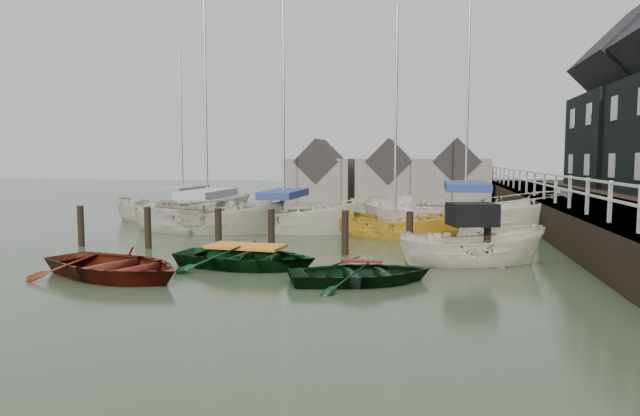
% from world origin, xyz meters
% --- Properties ---
extents(ground, '(120.00, 120.00, 0.00)m').
position_xyz_m(ground, '(0.00, 0.00, 0.00)').
color(ground, '#2B3723').
rests_on(ground, ground).
extents(pier, '(3.04, 32.00, 2.70)m').
position_xyz_m(pier, '(9.48, 10.00, 0.71)').
color(pier, black).
rests_on(pier, ground).
extents(mooring_pilings, '(13.72, 0.22, 1.80)m').
position_xyz_m(mooring_pilings, '(-1.11, 3.00, 0.50)').
color(mooring_pilings, black).
rests_on(mooring_pilings, ground).
extents(far_sheds, '(14.00, 4.08, 4.39)m').
position_xyz_m(far_sheds, '(0.83, 26.00, 1.86)').
color(far_sheds, '#665B51').
rests_on(far_sheds, ground).
extents(rowboat_red, '(5.15, 4.46, 0.89)m').
position_xyz_m(rowboat_red, '(-4.03, -1.54, 0.00)').
color(rowboat_red, '#50170B').
rests_on(rowboat_red, ground).
extents(rowboat_green, '(4.36, 3.34, 0.84)m').
position_xyz_m(rowboat_green, '(-1.20, 0.42, 0.00)').
color(rowboat_green, black).
rests_on(rowboat_green, ground).
extents(rowboat_dkgreen, '(4.25, 3.67, 0.74)m').
position_xyz_m(rowboat_dkgreen, '(2.19, -0.93, 0.00)').
color(rowboat_dkgreen, black).
rests_on(rowboat_dkgreen, ground).
extents(motorboat, '(4.58, 2.73, 2.57)m').
position_xyz_m(motorboat, '(5.00, 2.14, 0.10)').
color(motorboat, beige).
rests_on(motorboat, ground).
extents(sailboat_a, '(6.98, 3.02, 11.92)m').
position_xyz_m(sailboat_a, '(-5.27, 7.68, 0.06)').
color(sailboat_a, '#BAB19F').
rests_on(sailboat_a, ground).
extents(sailboat_b, '(7.17, 4.29, 10.91)m').
position_xyz_m(sailboat_b, '(-2.19, 8.45, 0.06)').
color(sailboat_b, beige).
rests_on(sailboat_b, ground).
extents(sailboat_c, '(5.83, 3.87, 9.79)m').
position_xyz_m(sailboat_c, '(2.48, 7.38, 0.02)').
color(sailboat_c, gold).
rests_on(sailboat_c, ground).
extents(sailboat_d, '(8.51, 3.59, 13.41)m').
position_xyz_m(sailboat_d, '(5.24, 9.57, 0.06)').
color(sailboat_d, beige).
rests_on(sailboat_d, ground).
extents(sailboat_e, '(6.83, 3.32, 9.31)m').
position_xyz_m(sailboat_e, '(-7.96, 11.20, 0.06)').
color(sailboat_e, '#BBB69F').
rests_on(sailboat_e, ground).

